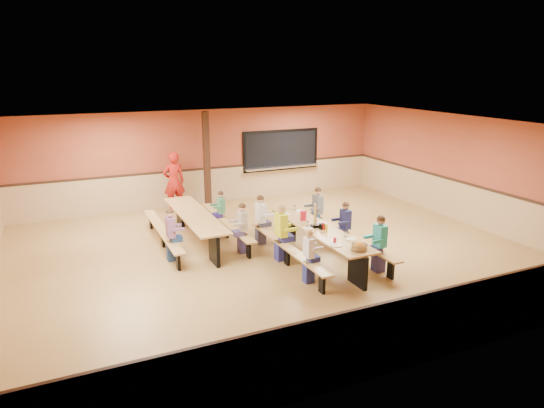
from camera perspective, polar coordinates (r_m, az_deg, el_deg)
name	(u,v)px	position (r m, az deg, el deg)	size (l,w,h in m)	color
ground	(272,253)	(11.58, -0.05, -5.80)	(12.00, 12.00, 0.00)	olive
room_envelope	(272,226)	(11.35, -0.05, -2.56)	(12.04, 10.04, 3.02)	#97442C
kitchen_pass_through	(281,152)	(16.60, 1.07, 6.16)	(2.78, 0.28, 1.38)	black
structural_post	(207,161)	(15.09, -7.69, 5.09)	(0.18, 0.18, 3.00)	black
cafeteria_table_main	(320,237)	(11.12, 5.62, -3.92)	(1.91, 3.70, 0.74)	#AF8345
cafeteria_table_second	(195,222)	(12.30, -9.05, -2.10)	(1.91, 3.70, 0.74)	#AF8345
seated_child_white_left	(309,257)	(9.91, 4.36, -6.19)	(0.33, 0.27, 1.12)	white
seated_adult_yellow	(281,233)	(10.97, 1.08, -3.41)	(0.42, 0.34, 1.31)	#DCED20
seated_child_grey_left	(261,220)	(12.01, -1.36, -1.91)	(0.38, 0.31, 1.22)	white
seated_child_teal_right	(379,244)	(10.64, 12.53, -4.62)	(0.38, 0.31, 1.24)	#2AAFAF
seated_child_navy_right	(345,227)	(11.69, 8.59, -2.66)	(0.36, 0.30, 1.20)	navy
seated_child_char_right	(318,211)	(12.76, 5.38, -0.85)	(0.39, 0.32, 1.25)	#565B61
seated_child_purple_sec	(171,235)	(11.21, -11.81, -3.61)	(0.37, 0.30, 1.20)	#794970
seated_child_green_sec	(221,212)	(12.87, -6.00, -1.00)	(0.33, 0.27, 1.13)	#3D8259
seated_child_tan_sec	(243,229)	(11.45, -3.48, -2.90)	(0.36, 0.30, 1.20)	tan
standing_woman	(174,182)	(15.00, -11.46, 2.58)	(0.67, 0.44, 1.84)	#A41912
punch_pitcher	(303,216)	(11.58, 3.71, -1.38)	(0.16, 0.16, 0.22)	red
chip_bowl	(359,246)	(9.86, 10.24, -4.94)	(0.32, 0.32, 0.15)	#F4A326
napkin_dispenser	(322,226)	(10.99, 5.95, -2.63)	(0.10, 0.14, 0.13)	black
condiment_mustard	(326,228)	(10.81, 6.42, -2.85)	(0.06, 0.06, 0.17)	yellow
condiment_ketchup	(323,226)	(10.94, 6.05, -2.62)	(0.06, 0.06, 0.17)	#B2140F
table_paddle	(315,222)	(11.08, 5.07, -2.07)	(0.16, 0.16, 0.56)	black
place_settings	(320,226)	(11.03, 5.65, -2.61)	(0.65, 3.30, 0.11)	beige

